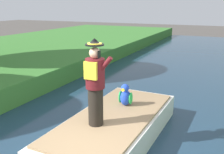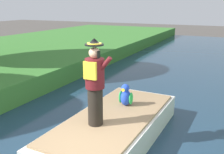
% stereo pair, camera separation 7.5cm
% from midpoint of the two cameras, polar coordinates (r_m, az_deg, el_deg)
% --- Properties ---
extents(boat, '(1.92, 4.25, 0.61)m').
position_cam_midpoint_polar(boat, '(6.28, 0.80, -10.96)').
color(boat, silver).
rests_on(boat, canal_water).
extents(person_pirate, '(0.61, 0.42, 1.85)m').
position_cam_midpoint_polar(person_pirate, '(5.41, -3.33, -1.32)').
color(person_pirate, black).
rests_on(person_pirate, boat).
extents(parrot_plush, '(0.36, 0.35, 0.57)m').
position_cam_midpoint_polar(parrot_plush, '(6.67, 3.33, -4.18)').
color(parrot_plush, blue).
rests_on(parrot_plush, boat).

